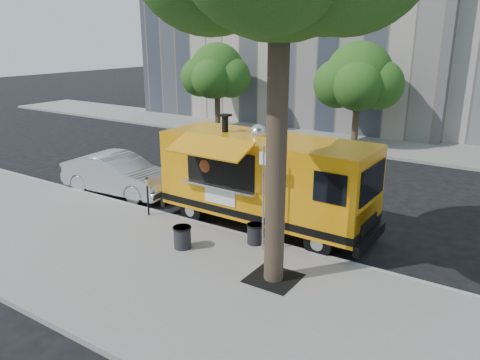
# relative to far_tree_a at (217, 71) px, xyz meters

# --- Properties ---
(ground) EXTENTS (120.00, 120.00, 0.00)m
(ground) POSITION_rel_far_tree_a_xyz_m (10.00, -12.30, -3.78)
(ground) COLOR black
(ground) RESTS_ON ground
(sidewalk) EXTENTS (60.00, 6.00, 0.15)m
(sidewalk) POSITION_rel_far_tree_a_xyz_m (10.00, -16.30, -3.70)
(sidewalk) COLOR gray
(sidewalk) RESTS_ON ground
(curb) EXTENTS (60.00, 0.14, 0.16)m
(curb) POSITION_rel_far_tree_a_xyz_m (10.00, -13.23, -3.70)
(curb) COLOR #999993
(curb) RESTS_ON ground
(far_sidewalk) EXTENTS (60.00, 5.00, 0.15)m
(far_sidewalk) POSITION_rel_far_tree_a_xyz_m (10.00, 1.20, -3.70)
(far_sidewalk) COLOR gray
(far_sidewalk) RESTS_ON ground
(tree_well) EXTENTS (1.20, 1.20, 0.02)m
(tree_well) POSITION_rel_far_tree_a_xyz_m (12.60, -15.10, -3.62)
(tree_well) COLOR black
(tree_well) RESTS_ON sidewalk
(far_tree_a) EXTENTS (3.42, 3.42, 5.36)m
(far_tree_a) POSITION_rel_far_tree_a_xyz_m (0.00, 0.00, 0.00)
(far_tree_a) COLOR #33261C
(far_tree_a) RESTS_ON far_sidewalk
(far_tree_b) EXTENTS (3.60, 3.60, 5.50)m
(far_tree_b) POSITION_rel_far_tree_a_xyz_m (9.00, 0.40, 0.06)
(far_tree_b) COLOR #33261C
(far_tree_b) RESTS_ON far_sidewalk
(sign_post) EXTENTS (0.28, 0.06, 3.00)m
(sign_post) POSITION_rel_far_tree_a_xyz_m (11.55, -13.85, -1.93)
(sign_post) COLOR silver
(sign_post) RESTS_ON sidewalk
(parking_meter) EXTENTS (0.11, 0.11, 1.33)m
(parking_meter) POSITION_rel_far_tree_a_xyz_m (7.00, -13.65, -2.79)
(parking_meter) COLOR black
(parking_meter) RESTS_ON sidewalk
(food_truck) EXTENTS (7.09, 3.31, 3.48)m
(food_truck) POSITION_rel_far_tree_a_xyz_m (10.57, -12.13, -2.14)
(food_truck) COLOR orange
(food_truck) RESTS_ON ground
(sedan) EXTENTS (4.82, 1.98, 1.55)m
(sedan) POSITION_rel_far_tree_a_xyz_m (4.18, -12.30, -3.00)
(sedan) COLOR #BABDC2
(sedan) RESTS_ON ground
(trash_bin_left) EXTENTS (0.49, 0.49, 0.59)m
(trash_bin_left) POSITION_rel_far_tree_a_xyz_m (11.15, -13.60, -3.31)
(trash_bin_left) COLOR black
(trash_bin_left) RESTS_ON sidewalk
(trash_bin_right) EXTENTS (0.53, 0.53, 0.63)m
(trash_bin_right) POSITION_rel_far_tree_a_xyz_m (9.58, -14.97, -3.29)
(trash_bin_right) COLOR black
(trash_bin_right) RESTS_ON sidewalk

